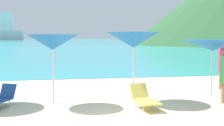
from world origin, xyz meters
TOP-DOWN VIEW (x-y plane):
  - ground_plane at (0.00, 10.00)m, footprint 50.00×100.00m
  - ocean_water at (0.00, 228.51)m, footprint 650.00×440.00m
  - umbrella_2 at (-1.58, 2.74)m, footprint 1.85×1.85m
  - umbrella_3 at (1.17, 2.77)m, footprint 1.84×1.84m
  - umbrella_4 at (4.06, 2.65)m, footprint 2.34×2.34m
  - lounge_chair_2 at (1.18, 1.45)m, footprint 0.68×1.41m
  - beachgoer_0 at (5.40, 4.29)m, footprint 0.28×0.28m

SIDE VIEW (x-z plane):
  - ground_plane at x=0.00m, z-range -0.30..0.00m
  - ocean_water at x=0.00m, z-range 0.00..0.02m
  - lounge_chair_2 at x=1.18m, z-range -0.04..0.65m
  - beachgoer_0 at x=5.40m, z-range 0.09..2.00m
  - umbrella_4 at x=4.06m, z-range 0.85..2.95m
  - umbrella_2 at x=-1.58m, z-range 0.88..3.16m
  - umbrella_3 at x=1.17m, z-range 0.91..3.27m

